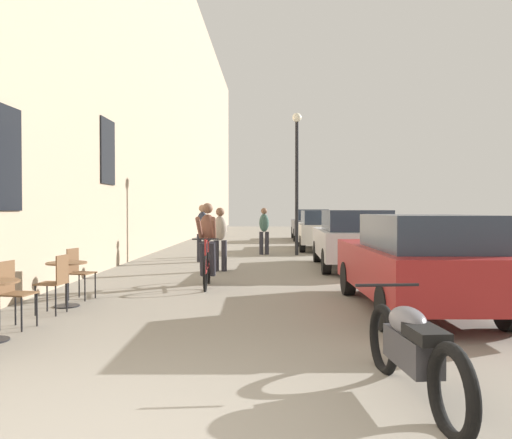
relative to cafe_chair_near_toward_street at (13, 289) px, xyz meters
The scene contains 15 objects.
building_facade_left 12.38m from the cafe_chair_near_toward_street, 95.98° to the left, with size 0.54×68.00×13.60m.
cafe_chair_near_toward_street is the anchor object (origin of this frame).
cafe_table_mid 1.51m from the cafe_chair_near_toward_street, 86.09° to the left, with size 0.64×0.64×0.72m.
cafe_chair_mid_toward_street 0.94m from the cafe_chair_near_toward_street, 79.03° to the left, with size 0.42×0.42×0.89m.
cafe_chair_mid_toward_wall 2.19m from the cafe_chair_near_toward_street, 89.25° to the left, with size 0.45×0.45×0.89m.
cyclist_on_bicycle 4.35m from the cafe_chair_near_toward_street, 60.95° to the left, with size 0.52×1.76×1.74m.
pedestrian_near 6.64m from the cafe_chair_near_toward_street, 71.31° to the left, with size 0.36×0.27×1.62m.
pedestrian_mid 8.65m from the cafe_chair_near_toward_street, 80.90° to the left, with size 0.36×0.27×1.72m.
pedestrian_far 11.57m from the cafe_chair_near_toward_street, 74.03° to the left, with size 0.37×0.29×1.64m.
street_lamp 12.03m from the cafe_chair_near_toward_street, 68.46° to the left, with size 0.32×0.32×4.90m.
parked_car_nearest 5.82m from the cafe_chair_near_toward_street, 12.78° to the left, with size 1.88×4.25×1.50m.
parked_car_second 8.99m from the cafe_chair_near_toward_street, 51.40° to the left, with size 1.90×4.40×1.56m.
parked_car_third 14.40m from the cafe_chair_near_toward_street, 68.00° to the left, with size 1.84×4.33×1.54m.
parked_car_fourth 20.44m from the cafe_chair_near_toward_street, 74.46° to the left, with size 1.90×4.45×1.58m.
parked_motorcycle 5.17m from the cafe_chair_near_toward_street, 27.12° to the right, with size 0.62×2.14×0.92m.
Camera 1 is at (1.07, -3.21, 1.57)m, focal length 35.59 mm.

